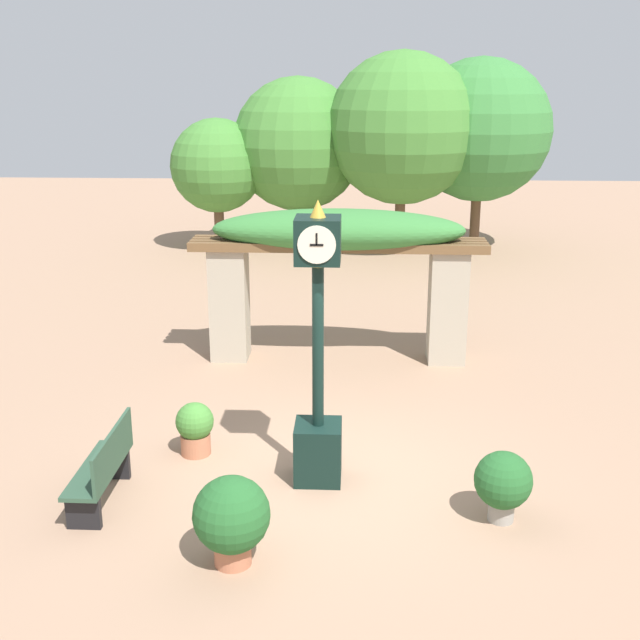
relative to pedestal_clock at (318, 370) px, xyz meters
name	(u,v)px	position (x,y,z in m)	size (l,w,h in m)	color
ground_plane	(328,477)	(0.12, 0.05, -1.43)	(60.00, 60.00, 0.00)	#9E7A60
pedestal_clock	(318,370)	(0.00, 0.00, 0.00)	(0.57, 0.57, 3.45)	black
pergola	(338,252)	(0.12, 4.40, 0.48)	(4.99, 1.23, 2.64)	#A89E89
potted_plant_near_left	(232,517)	(-0.78, -1.84, -0.91)	(0.79, 0.79, 0.95)	#B26B4C
potted_plant_near_right	(195,427)	(-1.64, 0.61, -1.05)	(0.50, 0.50, 0.71)	#B26B4C
potted_plant_far_left	(503,482)	(2.09, -0.86, -0.97)	(0.65, 0.65, 0.82)	gray
park_bench	(103,468)	(-2.45, -0.68, -1.00)	(0.42, 1.44, 0.89)	#2D4C38
tree_line	(382,137)	(1.07, 13.80, 1.73)	(10.57, 4.71, 5.46)	brown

